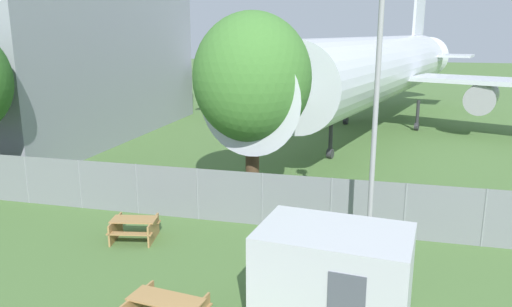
# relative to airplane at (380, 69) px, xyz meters

# --- Properties ---
(perimeter_fence) EXTENTS (56.07, 0.07, 2.03)m
(perimeter_fence) POSITION_rel_airplane_xyz_m (-3.76, -20.44, -3.42)
(perimeter_fence) COLOR gray
(perimeter_fence) RESTS_ON ground
(airplane) EXTENTS (30.66, 39.13, 13.50)m
(airplane) POSITION_rel_airplane_xyz_m (0.00, 0.00, 0.00)
(airplane) COLOR silver
(airplane) RESTS_ON ground
(portable_cabin) EXTENTS (3.90, 2.80, 2.42)m
(portable_cabin) POSITION_rel_airplane_xyz_m (-0.57, -26.16, -3.23)
(portable_cabin) COLOR silver
(portable_cabin) RESTS_ON ground
(picnic_bench_near_cabin) EXTENTS (1.78, 1.67, 0.76)m
(picnic_bench_near_cabin) POSITION_rel_airplane_xyz_m (-7.76, -22.81, -3.97)
(picnic_bench_near_cabin) COLOR #A37A47
(picnic_bench_near_cabin) RESTS_ON ground
(tree_near_hangar) EXTENTS (4.77, 4.77, 7.89)m
(tree_near_hangar) POSITION_rel_airplane_xyz_m (-4.76, -18.07, 0.80)
(tree_near_hangar) COLOR #4C3823
(tree_near_hangar) RESTS_ON ground
(light_mast) EXTENTS (0.44, 0.44, 8.94)m
(light_mast) POSITION_rel_airplane_xyz_m (0.17, -22.22, 0.93)
(light_mast) COLOR #99999E
(light_mast) RESTS_ON ground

